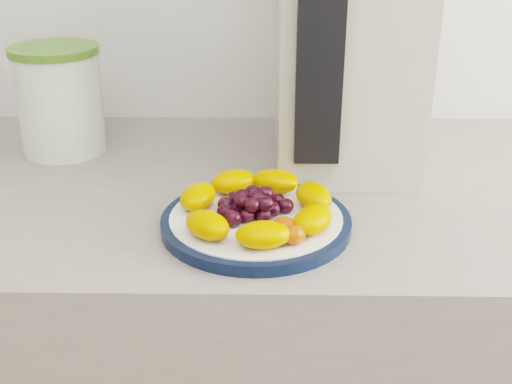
{
  "coord_description": "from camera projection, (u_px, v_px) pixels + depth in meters",
  "views": [
    {
      "loc": [
        0.09,
        0.33,
        1.28
      ],
      "look_at": [
        0.07,
        1.05,
        0.95
      ],
      "focal_mm": 45.0,
      "sensor_mm": 36.0,
      "label": 1
    }
  ],
  "objects": [
    {
      "name": "appliance_body",
      "position": [
        346.0,
        46.0,
        0.97
      ],
      "size": [
        0.2,
        0.29,
        0.36
      ],
      "primitive_type": "cube",
      "rotation": [
        0.0,
        0.0,
        0.0
      ],
      "color": "#BBB6A2",
      "rests_on": "counter"
    },
    {
      "name": "plate_rim",
      "position": [
        256.0,
        222.0,
        0.81
      ],
      "size": [
        0.24,
        0.24,
        0.01
      ],
      "primitive_type": "cylinder",
      "color": "#0A1732",
      "rests_on": "counter"
    },
    {
      "name": "plate_face",
      "position": [
        256.0,
        222.0,
        0.81
      ],
      "size": [
        0.22,
        0.22,
        0.02
      ],
      "primitive_type": "cylinder",
      "color": "white",
      "rests_on": "counter"
    },
    {
      "name": "canister_lid",
      "position": [
        53.0,
        50.0,
        1.0
      ],
      "size": [
        0.18,
        0.18,
        0.01
      ],
      "primitive_type": "cylinder",
      "rotation": [
        0.0,
        0.0,
        0.4
      ],
      "color": "#4C7525",
      "rests_on": "canister"
    },
    {
      "name": "fruit_plate",
      "position": [
        258.0,
        205.0,
        0.8
      ],
      "size": [
        0.21,
        0.21,
        0.03
      ],
      "color": "orange",
      "rests_on": "plate_face"
    },
    {
      "name": "appliance_panel",
      "position": [
        320.0,
        66.0,
        0.83
      ],
      "size": [
        0.06,
        0.02,
        0.27
      ],
      "primitive_type": "cube",
      "rotation": [
        0.0,
        0.0,
        0.0
      ],
      "color": "black",
      "rests_on": "appliance_body"
    },
    {
      "name": "canister",
      "position": [
        60.0,
        104.0,
        1.03
      ],
      "size": [
        0.18,
        0.18,
        0.16
      ],
      "primitive_type": "cylinder",
      "rotation": [
        0.0,
        0.0,
        0.4
      ],
      "color": "#416816",
      "rests_on": "counter"
    }
  ]
}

